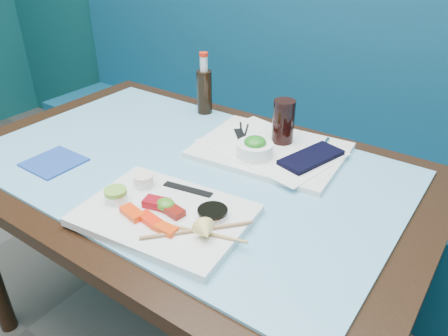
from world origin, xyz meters
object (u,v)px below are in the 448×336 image
Objects in this scene: seaweed_bowl at (255,150)px; cola_glass at (283,122)px; sashimi_plate at (165,215)px; serving_tray at (270,150)px; blue_napkin at (54,162)px; cola_bottle_body at (204,92)px; dining_table at (186,190)px; booth_bench at (302,163)px.

cola_glass is at bearing 81.25° from seaweed_bowl.
sashimi_plate is 3.68× the size of seaweed_bowl.
blue_napkin is (-0.48, -0.42, -0.01)m from serving_tray.
cola_bottle_body is at bearing 76.97° from blue_napkin.
dining_table is 0.36m from cola_glass.
sashimi_plate is 0.45m from blue_napkin.
sashimi_plate is (0.13, -0.23, 0.10)m from dining_table.
seaweed_bowl is 0.69× the size of cola_bottle_body.
sashimi_plate reaches higher than blue_napkin.
seaweed_bowl reaches higher than dining_table.
seaweed_bowl is at bearing -77.47° from booth_bench.
cola_bottle_body is (-0.35, 0.14, 0.07)m from serving_tray.
booth_bench is 0.76m from cola_glass.
blue_napkin is at bearing -145.77° from dining_table.
seaweed_bowl is at bearing 79.65° from sashimi_plate.
sashimi_plate is at bearing -99.65° from serving_tray.
sashimi_plate is 0.44m from serving_tray.
serving_tray is at bearing -100.30° from cola_glass.
cola_glass is at bearing 56.03° from dining_table.
cola_glass is 0.37m from cola_bottle_body.
seaweed_bowl is 0.73× the size of blue_napkin.
cola_glass is 0.88× the size of cola_bottle_body.
booth_bench is 20.48× the size of blue_napkin.
cola_glass is at bearing 78.43° from sashimi_plate.
booth_bench reaches higher than cola_bottle_body.
seaweed_bowl is at bearing -102.53° from serving_tray.
cola_bottle_body reaches higher than blue_napkin.
sashimi_plate is 0.91× the size of serving_tray.
dining_table is 9.00× the size of cola_bottle_body.
blue_napkin reaches higher than dining_table.
cola_glass reaches higher than dining_table.
booth_bench reaches higher than blue_napkin.
serving_tray is at bearing 51.20° from dining_table.
serving_tray is at bearing 79.06° from sashimi_plate.
booth_bench is 1.17m from blue_napkin.
sashimi_plate is 2.52× the size of cola_bottle_body.
booth_bench reaches higher than cola_glass.
serving_tray is 0.64m from blue_napkin.
cola_bottle_body is at bearing 112.83° from sashimi_plate.
cola_bottle_body is at bearing 167.60° from cola_glass.
cola_glass is 0.93× the size of blue_napkin.
seaweed_bowl is (0.16, 0.13, 0.13)m from dining_table.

